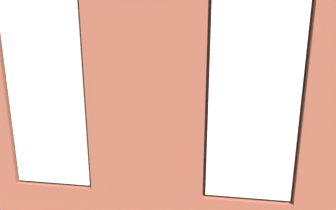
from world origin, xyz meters
name	(u,v)px	position (x,y,z in m)	size (l,w,h in m)	color
ground_plane	(175,161)	(0.00, 0.00, -0.05)	(6.42, 5.65, 0.10)	brown
brick_wall_with_windows	(146,116)	(0.00, 2.45, 1.54)	(5.82, 0.30, 3.16)	brown
white_wall_right	(23,76)	(2.86, 0.20, 1.58)	(0.10, 4.65, 3.16)	silver
couch_by_window	(158,190)	(-0.01, 1.80, 0.33)	(1.89, 0.87, 0.80)	black
couch_left	(307,164)	(-2.21, 0.64, 0.33)	(0.93, 1.80, 0.80)	black
coffee_table	(161,143)	(0.25, 0.14, 0.36)	(1.20, 0.84, 0.41)	tan
cup_ceramic	(140,139)	(0.61, 0.26, 0.46)	(0.09, 0.09, 0.10)	#33567F
candle_jar	(154,135)	(0.40, 0.03, 0.47)	(0.08, 0.08, 0.12)	#B7333D
remote_gray	(165,143)	(0.16, 0.26, 0.42)	(0.05, 0.17, 0.02)	#59595B
media_console	(35,148)	(2.56, 0.55, 0.29)	(1.11, 0.42, 0.58)	black
tv_flatscreen	(31,116)	(2.56, 0.55, 0.90)	(0.94, 0.20, 0.64)	black
papasan_chair	(174,116)	(0.20, -1.42, 0.46)	(1.17, 1.17, 0.72)	olive
potted_plant_near_tv	(26,147)	(2.02, 1.55, 0.72)	(0.86, 0.94, 1.18)	gray
potted_plant_beside_window_right	(26,157)	(1.79, 1.90, 0.74)	(0.73, 0.73, 1.12)	beige
potted_plant_between_couches	(268,174)	(-1.40, 1.75, 0.65)	(0.88, 0.94, 1.39)	#47423D
potted_plant_corner_near_left	(284,109)	(-2.36, -1.83, 0.62)	(0.72, 0.72, 0.91)	brown
potted_plant_by_left_couch	(267,133)	(-1.81, -0.70, 0.37)	(0.31, 0.31, 0.57)	#9E5638
potted_plant_foreground_right	(96,98)	(2.27, -1.77, 0.74)	(0.89, 0.94, 1.29)	gray
potted_plant_mid_room_small	(224,134)	(-0.93, -0.62, 0.34)	(0.29, 0.29, 0.47)	brown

